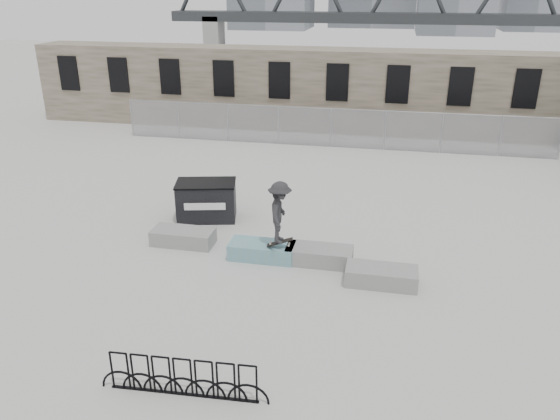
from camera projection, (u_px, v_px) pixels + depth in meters
The scene contains 11 objects.
ground at pixel (283, 256), 17.02m from camera, with size 120.00×120.00×0.00m, color #B2B1AC.
stone_wall at pixel (339, 90), 30.84m from camera, with size 36.00×2.58×4.50m.
chainlink_fence at pixel (331, 127), 27.93m from camera, with size 22.06×0.06×2.02m.
planter_far_left at pixel (183, 236), 17.69m from camera, with size 2.00×0.90×0.50m.
planter_center_left at pixel (262, 250), 16.78m from camera, with size 2.00×0.90×0.50m.
planter_center_right at pixel (319, 255), 16.49m from camera, with size 2.00×0.90×0.50m.
planter_offset at pixel (381, 275), 15.32m from camera, with size 2.00×0.90×0.50m.
dumpster at pixel (207, 200), 19.46m from camera, with size 2.33×1.72×1.38m.
bike_rack at pixel (183, 378), 11.11m from camera, with size 3.59×0.24×0.90m.
truss_bridge at pixel (460, 18), 63.30m from camera, with size 70.00×3.00×9.80m.
skateboarder at pixel (280, 212), 15.99m from camera, with size 0.80×1.27×2.05m.
Camera 1 is at (2.95, -14.87, 7.87)m, focal length 35.00 mm.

